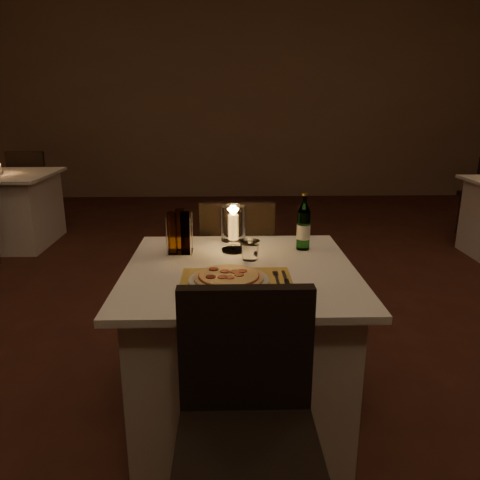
{
  "coord_description": "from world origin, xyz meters",
  "views": [
    {
      "loc": [
        -0.12,
        -2.28,
        1.43
      ],
      "look_at": [
        -0.07,
        -0.34,
        0.86
      ],
      "focal_mm": 35.0,
      "sensor_mm": 36.0,
      "label": 1
    }
  ],
  "objects_px": {
    "pizza": "(229,277)",
    "neighbor_table_left": "(6,209)",
    "tumbler": "(250,250)",
    "chair_far": "(237,257)",
    "chair_near": "(247,408)",
    "water_bottle": "(304,227)",
    "main_table": "(240,343)",
    "plate": "(229,281)",
    "hurricane_candle": "(233,225)"
  },
  "relations": [
    {
      "from": "water_bottle",
      "to": "main_table",
      "type": "bearing_deg",
      "value": -140.42
    },
    {
      "from": "plate",
      "to": "tumbler",
      "type": "distance_m",
      "value": 0.3
    },
    {
      "from": "hurricane_candle",
      "to": "neighbor_table_left",
      "type": "bearing_deg",
      "value": 131.49
    },
    {
      "from": "main_table",
      "to": "plate",
      "type": "relative_size",
      "value": 3.12
    },
    {
      "from": "main_table",
      "to": "pizza",
      "type": "xyz_separation_m",
      "value": [
        -0.05,
        -0.18,
        0.39
      ]
    },
    {
      "from": "pizza",
      "to": "tumbler",
      "type": "distance_m",
      "value": 0.3
    },
    {
      "from": "pizza",
      "to": "neighbor_table_left",
      "type": "bearing_deg",
      "value": 127.06
    },
    {
      "from": "water_bottle",
      "to": "tumbler",
      "type": "bearing_deg",
      "value": -150.0
    },
    {
      "from": "neighbor_table_left",
      "to": "water_bottle",
      "type": "bearing_deg",
      "value": -44.3
    },
    {
      "from": "main_table",
      "to": "neighbor_table_left",
      "type": "height_order",
      "value": "same"
    },
    {
      "from": "chair_far",
      "to": "plate",
      "type": "distance_m",
      "value": 0.92
    },
    {
      "from": "water_bottle",
      "to": "hurricane_candle",
      "type": "bearing_deg",
      "value": -175.93
    },
    {
      "from": "chair_near",
      "to": "tumbler",
      "type": "xyz_separation_m",
      "value": [
        0.05,
        0.82,
        0.24
      ]
    },
    {
      "from": "chair_far",
      "to": "water_bottle",
      "type": "distance_m",
      "value": 0.63
    },
    {
      "from": "chair_far",
      "to": "neighbor_table_left",
      "type": "distance_m",
      "value": 3.17
    },
    {
      "from": "main_table",
      "to": "plate",
      "type": "xyz_separation_m",
      "value": [
        -0.05,
        -0.18,
        0.38
      ]
    },
    {
      "from": "hurricane_candle",
      "to": "neighbor_table_left",
      "type": "xyz_separation_m",
      "value": [
        -2.31,
        2.61,
        -0.5
      ]
    },
    {
      "from": "plate",
      "to": "chair_near",
      "type": "bearing_deg",
      "value": -84.65
    },
    {
      "from": "chair_near",
      "to": "neighbor_table_left",
      "type": "bearing_deg",
      "value": 123.26
    },
    {
      "from": "pizza",
      "to": "water_bottle",
      "type": "xyz_separation_m",
      "value": [
        0.37,
        0.44,
        0.08
      ]
    },
    {
      "from": "chair_far",
      "to": "tumbler",
      "type": "height_order",
      "value": "chair_far"
    },
    {
      "from": "chair_near",
      "to": "water_bottle",
      "type": "relative_size",
      "value": 3.25
    },
    {
      "from": "tumbler",
      "to": "pizza",
      "type": "bearing_deg",
      "value": -108.85
    },
    {
      "from": "chair_far",
      "to": "main_table",
      "type": "bearing_deg",
      "value": -90.0
    },
    {
      "from": "plate",
      "to": "hurricane_candle",
      "type": "bearing_deg",
      "value": 86.75
    },
    {
      "from": "main_table",
      "to": "chair_far",
      "type": "distance_m",
      "value": 0.74
    },
    {
      "from": "plate",
      "to": "neighbor_table_left",
      "type": "distance_m",
      "value": 3.81
    },
    {
      "from": "chair_near",
      "to": "neighbor_table_left",
      "type": "xyz_separation_m",
      "value": [
        -2.34,
        3.56,
        -0.18
      ]
    },
    {
      "from": "hurricane_candle",
      "to": "neighbor_table_left",
      "type": "height_order",
      "value": "hurricane_candle"
    },
    {
      "from": "tumbler",
      "to": "hurricane_candle",
      "type": "height_order",
      "value": "hurricane_candle"
    },
    {
      "from": "pizza",
      "to": "neighbor_table_left",
      "type": "xyz_separation_m",
      "value": [
        -2.28,
        3.03,
        -0.39
      ]
    },
    {
      "from": "main_table",
      "to": "neighbor_table_left",
      "type": "relative_size",
      "value": 1.0
    },
    {
      "from": "chair_far",
      "to": "water_bottle",
      "type": "height_order",
      "value": "water_bottle"
    },
    {
      "from": "chair_near",
      "to": "chair_far",
      "type": "height_order",
      "value": "same"
    },
    {
      "from": "chair_far",
      "to": "water_bottle",
      "type": "bearing_deg",
      "value": -55.23
    },
    {
      "from": "main_table",
      "to": "tumbler",
      "type": "bearing_deg",
      "value": 65.92
    },
    {
      "from": "main_table",
      "to": "pizza",
      "type": "height_order",
      "value": "pizza"
    },
    {
      "from": "water_bottle",
      "to": "pizza",
      "type": "bearing_deg",
      "value": -129.68
    },
    {
      "from": "plate",
      "to": "hurricane_candle",
      "type": "distance_m",
      "value": 0.43
    },
    {
      "from": "hurricane_candle",
      "to": "water_bottle",
      "type": "bearing_deg",
      "value": 4.07
    },
    {
      "from": "main_table",
      "to": "tumbler",
      "type": "xyz_separation_m",
      "value": [
        0.05,
        0.11,
        0.41
      ]
    },
    {
      "from": "chair_near",
      "to": "water_bottle",
      "type": "distance_m",
      "value": 1.07
    },
    {
      "from": "chair_near",
      "to": "plate",
      "type": "height_order",
      "value": "chair_near"
    },
    {
      "from": "hurricane_candle",
      "to": "tumbler",
      "type": "bearing_deg",
      "value": -60.51
    },
    {
      "from": "chair_near",
      "to": "tumbler",
      "type": "distance_m",
      "value": 0.85
    },
    {
      "from": "main_table",
      "to": "chair_near",
      "type": "height_order",
      "value": "chair_near"
    },
    {
      "from": "chair_near",
      "to": "neighbor_table_left",
      "type": "distance_m",
      "value": 4.26
    },
    {
      "from": "chair_near",
      "to": "chair_far",
      "type": "relative_size",
      "value": 1.0
    },
    {
      "from": "plate",
      "to": "water_bottle",
      "type": "height_order",
      "value": "water_bottle"
    },
    {
      "from": "water_bottle",
      "to": "hurricane_candle",
      "type": "xyz_separation_m",
      "value": [
        -0.34,
        -0.02,
        0.02
      ]
    }
  ]
}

